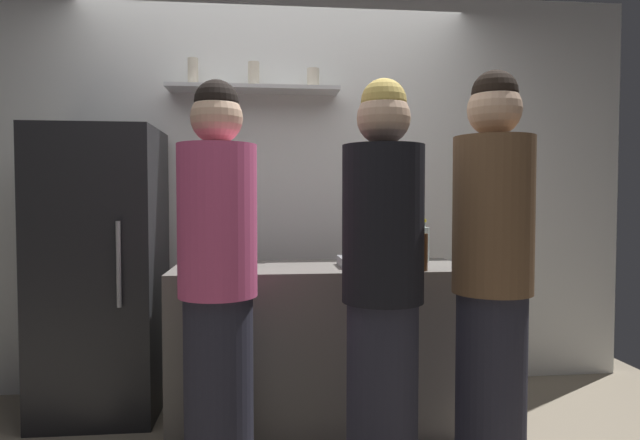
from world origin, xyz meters
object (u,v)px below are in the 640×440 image
Objects in this scene: person_blonde at (383,290)px; wine_bottle_dark_glass at (233,243)px; refrigerator at (102,272)px; person_brown_jacket at (492,280)px; person_pink_top at (218,285)px; water_bottle_plastic at (421,243)px; utensil_holder at (245,261)px; wine_bottle_amber_glass at (420,250)px; baking_pan at (371,262)px.

wine_bottle_dark_glass is at bearing 165.00° from person_blonde.
refrigerator is 2.16m from person_brown_jacket.
person_pink_top is (0.74, -0.86, 0.05)m from refrigerator.
refrigerator is at bearing 175.05° from water_bottle_plastic.
utensil_holder is 0.12× the size of person_brown_jacket.
refrigerator is 1.86m from water_bottle_plastic.
person_blonde reaches higher than water_bottle_plastic.
wine_bottle_amber_glass is 0.57m from person_blonde.
person_brown_jacket is at bearing -27.68° from refrigerator.
utensil_holder is 0.13× the size of person_blonde.
refrigerator is at bearing 145.19° from person_brown_jacket.
wine_bottle_amber_glass is 0.99m from wine_bottle_dark_glass.
wine_bottle_amber_glass is (0.89, -0.04, 0.05)m from utensil_holder.
refrigerator is 0.95× the size of person_blonde.
person_pink_top is (-0.10, -0.36, -0.06)m from utensil_holder.
person_brown_jacket reaches higher than person_pink_top.
wine_bottle_amber_glass is at bearing 89.92° from person_blonde.
water_bottle_plastic is at bearing 7.99° from wine_bottle_dark_glass.
water_bottle_plastic is at bearing 96.42° from person_blonde.
person_blonde is (-0.08, -0.67, -0.04)m from baking_pan.
person_brown_jacket reaches higher than baking_pan.
wine_bottle_dark_glass is at bearing 141.68° from person_brown_jacket.
person_brown_jacket is at bearing -58.48° from baking_pan.
wine_bottle_dark_glass is at bearing 109.76° from utensil_holder.
person_pink_top is at bearing -93.40° from wine_bottle_dark_glass.
utensil_holder is 0.22m from wine_bottle_dark_glass.
refrigerator reaches higher than wine_bottle_amber_glass.
baking_pan is 1.38× the size of water_bottle_plastic.
person_blonde is (0.59, -0.52, -0.07)m from utensil_holder.
water_bottle_plastic is at bearing -179.83° from person_pink_top.
water_bottle_plastic is 0.97m from person_blonde.
person_blonde is (0.66, -0.71, -0.14)m from wine_bottle_dark_glass.
person_pink_top reaches higher than refrigerator.
wine_bottle_dark_glass is at bearing -22.03° from refrigerator.
person_brown_jacket reaches higher than utensil_holder.
water_bottle_plastic is at bearing 29.42° from baking_pan.
refrigerator is at bearing -81.80° from person_pink_top.
baking_pan is 0.20× the size of person_blonde.
baking_pan is 0.19× the size of person_brown_jacket.
wine_bottle_amber_glass reaches higher than utensil_holder.
utensil_holder is at bearing -160.91° from water_bottle_plastic.
person_blonde is 0.99× the size of person_pink_top.
refrigerator is 4.85× the size of baking_pan.
water_bottle_plastic is (0.12, 0.39, 0.00)m from wine_bottle_amber_glass.
wine_bottle_amber_glass is at bearing 165.28° from person_pink_top.
wine_bottle_amber_glass is at bearing -17.73° from refrigerator.
person_brown_jacket is (0.18, -0.45, -0.09)m from wine_bottle_amber_glass.
person_brown_jacket is at bearing 141.08° from person_pink_top.
refrigerator is at bearing 162.27° from wine_bottle_amber_glass.
person_brown_jacket is (1.14, -0.69, -0.11)m from wine_bottle_dark_glass.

